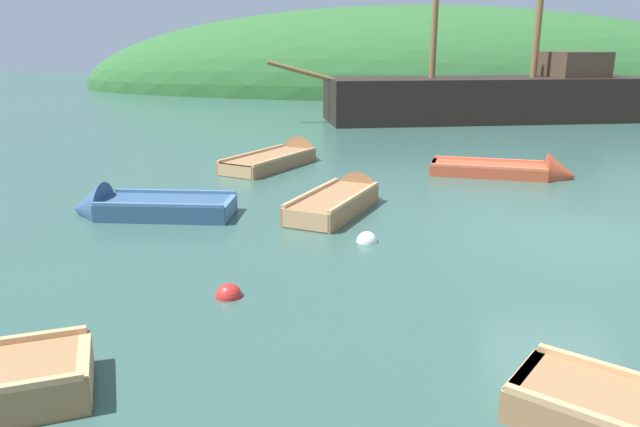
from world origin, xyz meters
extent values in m
plane|color=#33564C|center=(0.00, 0.00, 0.00)|extent=(120.00, 120.00, 0.00)
ellipsoid|color=#2D602D|center=(-4.01, 34.60, 0.00)|extent=(50.45, 18.76, 12.08)
cube|color=black|center=(0.14, 17.36, 0.55)|extent=(14.84, 8.05, 2.70)
cube|color=#997A51|center=(0.14, 17.36, 1.85)|extent=(14.20, 7.58, 0.10)
cylinder|color=olive|center=(-7.83, 14.89, 2.20)|extent=(2.88, 1.06, 0.97)
cube|color=#4C3828|center=(3.96, 18.54, 2.45)|extent=(2.93, 3.33, 1.10)
cube|color=tan|center=(-5.78, -5.91, 0.20)|extent=(0.57, 0.89, 0.35)
cube|color=tan|center=(-1.51, -5.37, 0.17)|extent=(0.52, 0.85, 0.31)
cube|color=tan|center=(-0.73, -5.78, 0.26)|extent=(0.58, 0.90, 0.05)
cube|color=#9E7047|center=(-4.31, 0.83, 0.12)|extent=(1.66, 2.80, 0.49)
cone|color=#9E7047|center=(-3.89, 2.43, 0.12)|extent=(1.11, 0.89, 0.97)
cube|color=tan|center=(-4.63, -0.39, 0.20)|extent=(0.92, 0.35, 0.34)
cube|color=tan|center=(-4.19, 1.28, 0.31)|extent=(0.96, 0.41, 0.05)
cube|color=tan|center=(-4.43, 0.39, 0.31)|extent=(0.96, 0.41, 0.05)
cube|color=tan|center=(-3.85, 0.71, 0.40)|extent=(0.73, 2.51, 0.07)
cube|color=tan|center=(-4.77, 0.95, 0.40)|extent=(0.73, 2.51, 0.07)
cube|color=#335175|center=(-7.55, 0.07, 0.11)|extent=(2.69, 1.43, 0.46)
cone|color=#335175|center=(-9.17, -0.09, 0.11)|extent=(0.76, 1.18, 1.11)
cube|color=#4F75A1|center=(-6.32, 0.20, 0.18)|extent=(0.23, 1.06, 0.32)
cube|color=#4F75A1|center=(-8.00, 0.03, 0.28)|extent=(0.29, 1.09, 0.05)
cube|color=#4F75A1|center=(-7.10, 0.12, 0.28)|extent=(0.29, 1.09, 0.05)
cube|color=#4F75A1|center=(-7.61, 0.62, 0.37)|extent=(2.53, 0.34, 0.07)
cube|color=#4F75A1|center=(-7.50, -0.47, 0.37)|extent=(2.53, 0.34, 0.07)
cube|color=#C64C2D|center=(-0.86, 5.21, 0.08)|extent=(3.02, 1.44, 0.40)
cone|color=#C64C2D|center=(0.96, 5.05, 0.08)|extent=(0.82, 1.19, 1.13)
cube|color=#FF6E48|center=(-2.27, 5.33, 0.14)|extent=(0.21, 1.08, 0.28)
cube|color=#FF6E48|center=(-0.35, 5.16, 0.22)|extent=(0.28, 1.11, 0.05)
cube|color=#FF6E48|center=(-1.37, 5.25, 0.22)|extent=(0.28, 1.11, 0.05)
cube|color=#FF6E48|center=(-0.91, 4.66, 0.31)|extent=(2.86, 0.33, 0.07)
cube|color=#FF6E48|center=(-0.81, 5.76, 0.31)|extent=(2.86, 0.33, 0.07)
cube|color=#9E7047|center=(-6.79, 5.16, 0.11)|extent=(2.21, 3.34, 0.45)
cone|color=#9E7047|center=(-6.12, 6.98, 0.11)|extent=(1.34, 1.11, 1.15)
cube|color=tan|center=(-7.31, 3.75, 0.17)|extent=(1.06, 0.49, 0.32)
cube|color=tan|center=(-6.60, 5.67, 0.27)|extent=(1.10, 0.55, 0.05)
cube|color=tan|center=(-6.97, 4.65, 0.27)|extent=(1.10, 0.55, 0.05)
cube|color=tan|center=(-6.26, 4.97, 0.36)|extent=(1.13, 2.89, 0.07)
cube|color=tan|center=(-7.31, 5.36, 0.36)|extent=(1.13, 2.89, 0.07)
sphere|color=white|center=(-3.46, -0.86, 0.00)|extent=(0.37, 0.37, 0.37)
sphere|color=red|center=(-5.09, -3.52, 0.00)|extent=(0.37, 0.37, 0.37)
camera|label=1|loc=(-2.57, -10.68, 3.32)|focal=33.34mm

